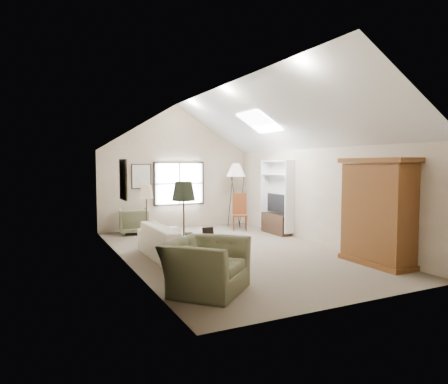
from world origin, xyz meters
name	(u,v)px	position (x,y,z in m)	size (l,w,h in m)	color
room_shell	(231,116)	(0.00, 0.00, 3.21)	(5.01, 8.01, 4.00)	#6E604E
window	(179,184)	(0.10, 3.96, 1.45)	(1.72, 0.08, 1.42)	black
skylight	(259,122)	(1.30, 0.90, 3.22)	(0.80, 1.20, 0.52)	white
wall_art	(133,178)	(-1.88, 1.94, 1.73)	(1.97, 3.71, 0.88)	black
armoire	(378,212)	(2.18, -2.40, 1.10)	(0.60, 1.50, 2.20)	brown
tv_alcove	(277,195)	(2.34, 1.60, 1.15)	(0.32, 1.30, 2.10)	white
media_console	(276,224)	(2.32, 1.60, 0.30)	(0.34, 1.18, 0.60)	#382316
tv_panel	(276,203)	(2.32, 1.60, 0.92)	(0.05, 0.90, 0.55)	black
sofa	(175,242)	(-1.47, -0.15, 0.38)	(2.58, 1.01, 0.75)	white
armchair_near	(206,266)	(-1.73, -2.50, 0.42)	(1.30, 1.14, 0.85)	#5B5C40
armchair_far	(134,221)	(-1.53, 3.43, 0.38)	(0.82, 0.84, 0.77)	#5C6446
coffee_table	(188,245)	(-1.05, 0.10, 0.23)	(0.90, 0.50, 0.46)	#332215
bowl	(188,234)	(-1.05, 0.10, 0.48)	(0.22, 0.22, 0.05)	#312014
side_table	(208,260)	(-1.37, -1.75, 0.32)	(0.65, 0.65, 0.65)	#3B2118
side_chair	(240,212)	(1.63, 2.61, 0.58)	(0.45, 0.45, 1.16)	brown
tripod_lamp	(236,195)	(1.81, 3.24, 1.08)	(0.62, 0.62, 2.15)	white
dark_lamp	(184,229)	(-1.77, -1.55, 0.90)	(0.43, 0.43, 1.80)	#252C1F
tan_lamp	(147,217)	(-1.77, 1.05, 0.81)	(0.32, 0.32, 1.62)	tan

